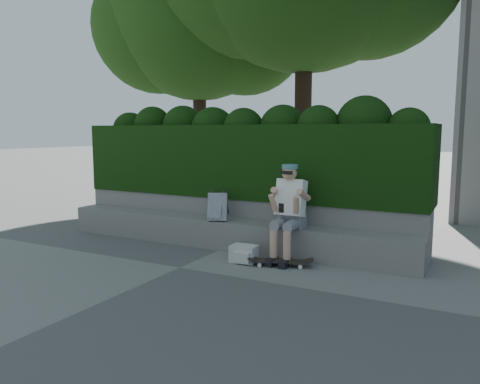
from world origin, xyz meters
The scene contains 9 objects.
ground centered at (0.00, 0.00, 0.00)m, with size 80.00×80.00×0.00m, color slate.
bench_ledge centered at (0.00, 1.25, 0.23)m, with size 6.00×0.45×0.45m, color gray.
planter_wall centered at (0.00, 1.73, 0.38)m, with size 6.00×0.50×0.75m, color gray.
hedge centered at (0.00, 1.95, 1.35)m, with size 6.00×1.00×1.20m, color black.
tree_right centered at (-2.99, 5.19, 4.85)m, with size 4.49×4.49×7.10m.
person centered at (1.16, 1.07, 0.75)m, with size 0.40×0.76×1.38m.
skateboard centered at (1.18, 0.71, 0.07)m, with size 0.81×0.44×0.08m.
backpack_plaid centered at (-0.08, 1.15, 0.67)m, with size 0.30×0.16×0.43m, color #BCBBC0.
backpack_ground centered at (0.64, 0.67, 0.12)m, with size 0.37×0.26×0.24m, color silver.
Camera 1 is at (3.62, -5.08, 1.85)m, focal length 35.00 mm.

